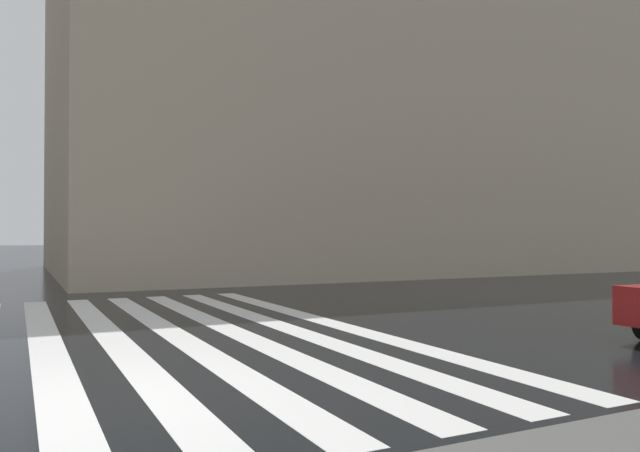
% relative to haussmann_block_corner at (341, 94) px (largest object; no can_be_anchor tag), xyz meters
% --- Properties ---
extents(ground_plane, '(220.00, 220.00, 0.00)m').
position_rel_haussmann_block_corner_xyz_m(ground_plane, '(-21.55, 14.54, -9.13)').
color(ground_plane, black).
extents(zebra_crossing, '(13.00, 7.50, 0.01)m').
position_rel_haussmann_block_corner_xyz_m(zebra_crossing, '(-17.55, 13.28, -9.12)').
color(zebra_crossing, silver).
rests_on(zebra_crossing, ground_plane).
extents(haussmann_block_corner, '(18.11, 27.72, 18.64)m').
position_rel_haussmann_block_corner_xyz_m(haussmann_block_corner, '(0.00, 0.00, 0.00)').
color(haussmann_block_corner, tan).
rests_on(haussmann_block_corner, ground_plane).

